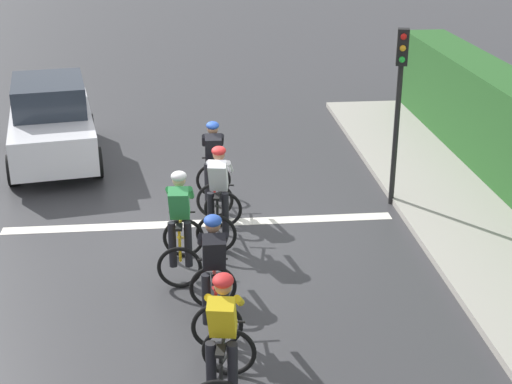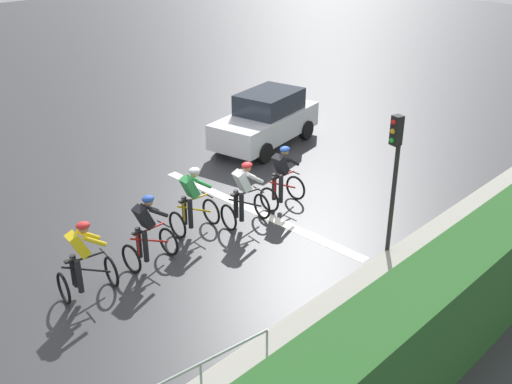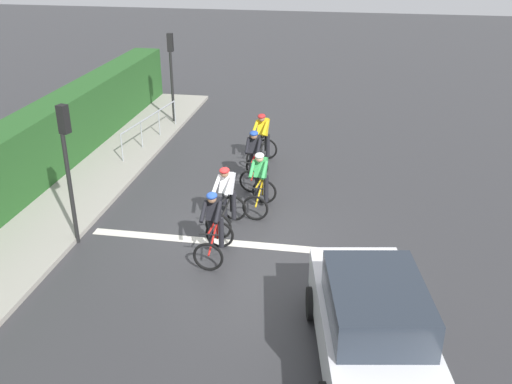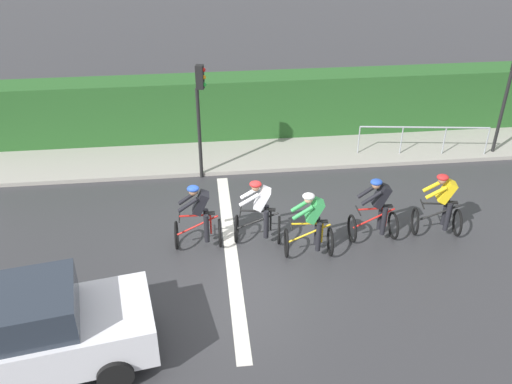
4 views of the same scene
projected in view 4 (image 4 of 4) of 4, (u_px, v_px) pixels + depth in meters
name	position (u px, v px, depth m)	size (l,w,h in m)	color
ground_plane	(246.00, 250.00, 13.15)	(80.00, 80.00, 0.00)	#333335
sidewalk_kerb	(293.00, 148.00, 17.64)	(2.80, 19.53, 0.12)	#9E998E
stone_wall_low	(289.00, 130.00, 18.29)	(0.44, 19.53, 0.59)	gray
hedge_wall	(288.00, 105.00, 18.16)	(1.10, 19.53, 2.07)	#265623
road_marking_stop_line	(231.00, 251.00, 13.11)	(7.00, 0.30, 0.01)	silver
cyclist_lead	(441.00, 206.00, 13.32)	(0.85, 1.18, 1.66)	black
cyclist_second	(376.00, 211.00, 13.14)	(0.69, 1.09, 1.66)	black
cyclist_mid	(311.00, 226.00, 12.60)	(0.75, 1.12, 1.66)	black
cyclist_fourth	(259.00, 213.00, 13.05)	(0.85, 1.18, 1.66)	black
cyclist_trailing	(199.00, 218.00, 12.89)	(0.70, 1.09, 1.66)	black
car_white	(30.00, 333.00, 9.65)	(2.40, 4.33, 1.76)	silver
traffic_light_near_crossing	(200.00, 105.00, 15.04)	(0.24, 0.31, 3.34)	black
traffic_light_far_junction	(510.00, 87.00, 16.27)	(0.22, 0.31, 3.34)	black
pedestrian_railing_kerbside	(424.00, 133.00, 16.86)	(0.57, 3.90, 1.03)	#999EA3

